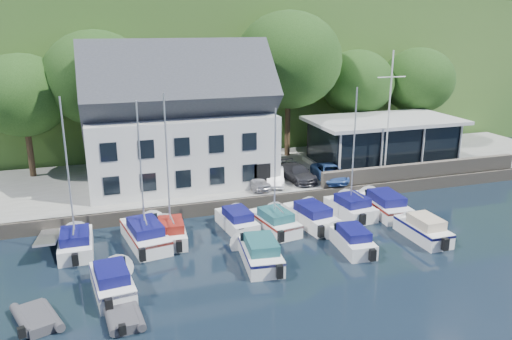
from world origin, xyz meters
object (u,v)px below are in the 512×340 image
(boat_r1_3, at_px, (237,219))
(car_silver, at_px, (255,180))
(car_white, at_px, (275,176))
(car_blue, at_px, (330,172))
(club_pavilion, at_px, (382,141))
(dinghy_1, at_px, (124,315))
(harbor_building, at_px, (179,128))
(boat_r1_2, at_px, (168,174))
(car_dgrey, at_px, (296,172))
(boat_r2_4, at_px, (423,227))
(boat_r1_0, at_px, (69,182))
(boat_r1_6, at_px, (354,151))
(flagpole, at_px, (389,116))
(boat_r1_7, at_px, (384,202))
(dinghy_0, at_px, (36,316))
(boat_r2_3, at_px, (351,237))
(boat_r1_5, at_px, (311,214))
(boat_r1_1, at_px, (141,170))
(boat_r1_4, at_px, (275,165))
(boat_r2_0, at_px, (112,279))

(boat_r1_3, bearing_deg, car_silver, 53.47)
(car_white, distance_m, car_blue, 4.55)
(club_pavilion, bearing_deg, dinghy_1, -144.78)
(harbor_building, distance_m, boat_r1_2, 9.37)
(car_dgrey, bearing_deg, boat_r1_3, -146.28)
(car_white, xyz_separation_m, boat_r2_4, (6.15, -10.54, -0.84))
(boat_r1_0, height_order, boat_r1_6, boat_r1_6)
(flagpole, distance_m, boat_r1_6, 7.17)
(car_white, height_order, boat_r1_7, car_white)
(dinghy_0, bearing_deg, boat_r1_2, 24.35)
(boat_r1_7, height_order, boat_r2_3, boat_r1_7)
(boat_r1_2, xyz_separation_m, boat_r1_7, (15.34, 0.08, -3.62))
(car_dgrey, xyz_separation_m, boat_r1_7, (4.24, -6.21, -0.86))
(flagpole, relative_size, boat_r1_3, 1.78)
(boat_r1_5, xyz_separation_m, boat_r1_7, (5.90, 0.42, 0.01))
(harbor_building, distance_m, boat_r1_5, 12.66)
(boat_r1_0, distance_m, boat_r2_3, 16.98)
(harbor_building, bearing_deg, boat_r2_3, -59.39)
(car_silver, bearing_deg, car_white, 2.72)
(club_pavilion, relative_size, boat_r2_3, 2.30)
(car_blue, height_order, boat_r1_2, boat_r1_2)
(boat_r1_1, bearing_deg, boat_r1_5, -11.19)
(car_silver, distance_m, boat_r1_0, 14.35)
(boat_r1_1, xyz_separation_m, boat_r1_5, (11.01, -0.34, -4.03))
(boat_r1_5, bearing_deg, dinghy_1, -157.83)
(car_dgrey, bearing_deg, flagpole, -19.81)
(boat_r1_1, xyz_separation_m, boat_r2_3, (11.85, -4.50, -4.09))
(boat_r1_4, xyz_separation_m, boat_r1_6, (5.99, 0.68, 0.31))
(boat_r1_1, distance_m, boat_r1_3, 7.29)
(club_pavilion, height_order, boat_r1_6, boat_r1_6)
(car_blue, bearing_deg, car_dgrey, 168.30)
(harbor_building, bearing_deg, dinghy_1, -108.30)
(boat_r1_1, height_order, boat_r1_5, boat_r1_1)
(boat_r1_4, height_order, boat_r2_3, boat_r1_4)
(boat_r1_4, distance_m, boat_r2_4, 10.17)
(boat_r1_4, bearing_deg, boat_r1_3, 149.45)
(car_white, distance_m, boat_r1_2, 11.22)
(car_blue, xyz_separation_m, boat_r1_2, (-13.64, -5.45, 2.72))
(car_silver, height_order, boat_r1_2, boat_r1_2)
(dinghy_1, bearing_deg, boat_r2_4, 5.36)
(boat_r1_1, bearing_deg, boat_r2_0, -121.63)
(car_dgrey, relative_size, boat_r1_6, 0.47)
(flagpole, bearing_deg, club_pavilion, 61.81)
(car_white, height_order, car_blue, car_blue)
(car_white, relative_size, boat_r2_0, 0.64)
(boat_r2_0, distance_m, dinghy_1, 2.85)
(boat_r1_0, xyz_separation_m, boat_r1_3, (10.09, 0.36, -3.68))
(boat_r2_0, relative_size, dinghy_0, 2.03)
(boat_r1_5, bearing_deg, boat_r1_3, 161.44)
(car_dgrey, relative_size, dinghy_0, 1.53)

